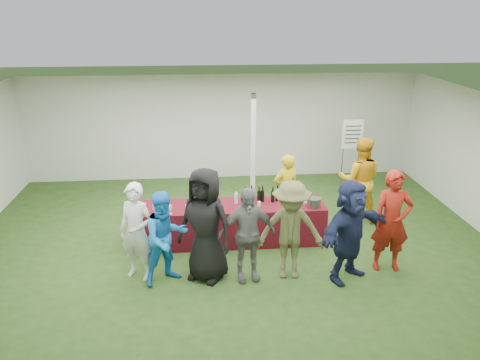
{
  "coord_description": "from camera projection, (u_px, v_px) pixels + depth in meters",
  "views": [
    {
      "loc": [
        -0.54,
        -7.76,
        4.24
      ],
      "look_at": [
        0.16,
        0.32,
        1.25
      ],
      "focal_mm": 35.0,
      "sensor_mm": 36.0,
      "label": 1
    }
  ],
  "objects": [
    {
      "name": "ground",
      "position": [
        233.0,
        249.0,
        8.77
      ],
      "size": [
        60.0,
        60.0,
        0.0
      ],
      "primitive_type": "plane",
      "color": "#284719",
      "rests_on": "ground"
    },
    {
      "name": "customer_5",
      "position": [
        350.0,
        231.0,
        7.54
      ],
      "size": [
        1.61,
        1.33,
        1.73
      ],
      "primitive_type": "imported",
      "rotation": [
        0.0,
        0.0,
        0.6
      ],
      "color": "#181F3E",
      "rests_on": "ground"
    },
    {
      "name": "serving_table",
      "position": [
        230.0,
        223.0,
        8.94
      ],
      "size": [
        3.6,
        0.8,
        0.75
      ],
      "primitive_type": "cube",
      "color": "maroon",
      "rests_on": "ground"
    },
    {
      "name": "tent",
      "position": [
        253.0,
        160.0,
        9.46
      ],
      "size": [
        10.0,
        10.0,
        10.0
      ],
      "color": "white",
      "rests_on": "ground"
    },
    {
      "name": "customer_6",
      "position": [
        392.0,
        221.0,
        7.81
      ],
      "size": [
        0.69,
        0.49,
        1.78
      ],
      "primitive_type": "imported",
      "rotation": [
        0.0,
        0.0,
        -0.1
      ],
      "color": "maroon",
      "rests_on": "ground"
    },
    {
      "name": "bar_towel",
      "position": [
        307.0,
        201.0,
        8.97
      ],
      "size": [
        0.25,
        0.18,
        0.03
      ],
      "primitive_type": "cube",
      "color": "white",
      "rests_on": "serving_table"
    },
    {
      "name": "water_bottle",
      "position": [
        236.0,
        198.0,
        8.86
      ],
      "size": [
        0.07,
        0.07,
        0.23
      ],
      "color": "silver",
      "rests_on": "serving_table"
    },
    {
      "name": "wine_list_sign",
      "position": [
        352.0,
        140.0,
        11.04
      ],
      "size": [
        0.5,
        0.03,
        1.8
      ],
      "color": "slate",
      "rests_on": "ground"
    },
    {
      "name": "customer_2",
      "position": [
        205.0,
        225.0,
        7.53
      ],
      "size": [
        1.12,
        0.99,
        1.92
      ],
      "primitive_type": "imported",
      "rotation": [
        0.0,
        0.0,
        -0.51
      ],
      "color": "black",
      "rests_on": "ground"
    },
    {
      "name": "customer_1",
      "position": [
        166.0,
        238.0,
        7.48
      ],
      "size": [
        0.96,
        0.89,
        1.58
      ],
      "primitive_type": "imported",
      "rotation": [
        0.0,
        0.0,
        0.5
      ],
      "color": "#1A7ED4",
      "rests_on": "ground"
    },
    {
      "name": "wine_glasses",
      "position": [
        212.0,
        206.0,
        8.49
      ],
      "size": [
        2.69,
        0.12,
        0.16
      ],
      "color": "silver",
      "rests_on": "serving_table"
    },
    {
      "name": "wine_bottles",
      "position": [
        261.0,
        196.0,
        8.93
      ],
      "size": [
        0.7,
        0.15,
        0.32
      ],
      "color": "black",
      "rests_on": "serving_table"
    },
    {
      "name": "staff_back",
      "position": [
        359.0,
        180.0,
        9.67
      ],
      "size": [
        1.02,
        0.87,
        1.81
      ],
      "primitive_type": "imported",
      "rotation": [
        0.0,
        0.0,
        2.9
      ],
      "color": "orange",
      "rests_on": "ground"
    },
    {
      "name": "customer_4",
      "position": [
        291.0,
        230.0,
        7.59
      ],
      "size": [
        1.15,
        0.73,
        1.7
      ],
      "primitive_type": "imported",
      "rotation": [
        0.0,
        0.0,
        -0.09
      ],
      "color": "brown",
      "rests_on": "ground"
    },
    {
      "name": "customer_3",
      "position": [
        247.0,
        234.0,
        7.54
      ],
      "size": [
        1.0,
        0.52,
        1.62
      ],
      "primitive_type": "imported",
      "rotation": [
        0.0,
        0.0,
        0.14
      ],
      "color": "slate",
      "rests_on": "ground"
    },
    {
      "name": "staff_pourer",
      "position": [
        286.0,
        190.0,
        9.48
      ],
      "size": [
        0.64,
        0.53,
        1.53
      ],
      "primitive_type": "imported",
      "rotation": [
        0.0,
        0.0,
        3.47
      ],
      "color": "gold",
      "rests_on": "ground"
    },
    {
      "name": "customer_0",
      "position": [
        137.0,
        232.0,
        7.58
      ],
      "size": [
        0.72,
        0.61,
        1.66
      ],
      "primitive_type": "imported",
      "rotation": [
        0.0,
        0.0,
        -0.42
      ],
      "color": "silver",
      "rests_on": "ground"
    },
    {
      "name": "dump_bucket",
      "position": [
        314.0,
        203.0,
        8.69
      ],
      "size": [
        0.25,
        0.25,
        0.18
      ],
      "primitive_type": "cylinder",
      "color": "slate",
      "rests_on": "serving_table"
    }
  ]
}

